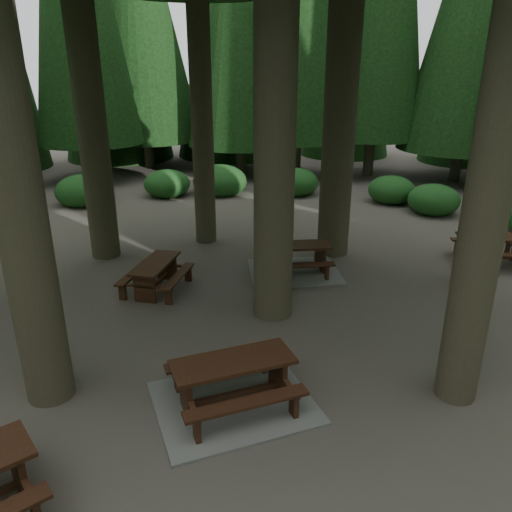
# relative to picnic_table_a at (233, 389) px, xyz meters

# --- Properties ---
(ground) EXTENTS (80.00, 80.00, 0.00)m
(ground) POSITION_rel_picnic_table_a_xyz_m (-0.30, 3.04, -0.30)
(ground) COLOR #4C453D
(ground) RESTS_ON ground
(picnic_table_a) EXTENTS (3.13, 2.92, 0.85)m
(picnic_table_a) POSITION_rel_picnic_table_a_xyz_m (0.00, 0.00, 0.00)
(picnic_table_a) COLOR gray
(picnic_table_a) RESTS_ON ground
(picnic_table_b) EXTENTS (1.61, 1.89, 0.74)m
(picnic_table_b) POSITION_rel_picnic_table_a_xyz_m (-2.39, 4.26, 0.19)
(picnic_table_b) COLOR #33190F
(picnic_table_b) RESTS_ON ground
(picnic_table_c) EXTENTS (2.65, 2.32, 0.80)m
(picnic_table_c) POSITION_rel_picnic_table_a_xyz_m (0.98, 5.63, -0.02)
(picnic_table_c) COLOR gray
(picnic_table_c) RESTS_ON ground
(picnic_table_d) EXTENTS (1.82, 1.47, 0.78)m
(picnic_table_d) POSITION_rel_picnic_table_a_xyz_m (6.43, 6.76, 0.22)
(picnic_table_d) COLOR #33190F
(picnic_table_d) RESTS_ON ground
(shrub_ring) EXTENTS (23.86, 24.64, 1.49)m
(shrub_ring) POSITION_rel_picnic_table_a_xyz_m (0.40, 3.79, 0.10)
(shrub_ring) COLOR #1F571D
(shrub_ring) RESTS_ON ground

